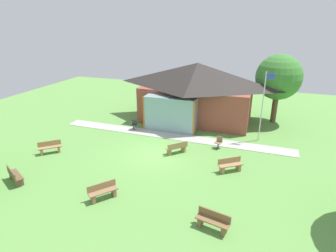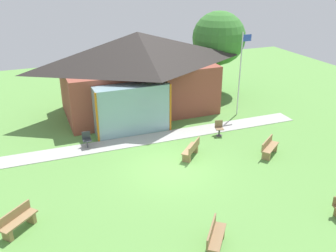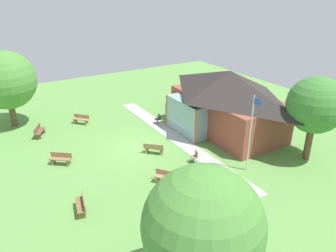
% 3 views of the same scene
% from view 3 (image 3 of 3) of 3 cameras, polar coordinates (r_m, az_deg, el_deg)
% --- Properties ---
extents(ground_plane, '(44.00, 44.00, 0.00)m').
position_cam_3_polar(ground_plane, '(24.93, -5.26, -3.90)').
color(ground_plane, '#609947').
extents(pavilion, '(10.37, 6.84, 5.14)m').
position_cam_3_polar(pavilion, '(27.21, 10.04, 4.39)').
color(pavilion, brown).
rests_on(pavilion, ground_plane).
extents(footpath, '(18.56, 1.52, 0.03)m').
position_cam_3_polar(footpath, '(26.42, 1.38, -2.10)').
color(footpath, '#ADADA8').
rests_on(footpath, ground_plane).
extents(flagpole, '(0.64, 0.08, 5.24)m').
position_cam_3_polar(flagpole, '(21.43, 14.21, -0.74)').
color(flagpole, silver).
rests_on(flagpole, ground_plane).
extents(bench_rear_near_path, '(1.37, 1.38, 0.84)m').
position_cam_3_polar(bench_rear_near_path, '(23.95, -2.46, -3.96)').
color(bench_rear_near_path, '#9E7A51').
rests_on(bench_rear_near_path, ground_plane).
extents(bench_mid_right, '(1.47, 1.24, 0.84)m').
position_cam_3_polar(bench_mid_right, '(20.58, -0.35, -8.95)').
color(bench_mid_right, '#9E7A51').
rests_on(bench_mid_right, ground_plane).
extents(bench_front_right, '(1.56, 0.75, 0.84)m').
position_cam_3_polar(bench_front_right, '(18.92, -14.79, -13.16)').
color(bench_front_right, brown).
rests_on(bench_front_right, ground_plane).
extents(bench_mid_left, '(1.41, 1.33, 0.84)m').
position_cam_3_polar(bench_mid_left, '(29.97, -14.86, 1.11)').
color(bench_mid_left, '#9E7A51').
rests_on(bench_mid_left, ground_plane).
extents(bench_front_left, '(1.53, 1.10, 0.84)m').
position_cam_3_polar(bench_front_left, '(28.58, -21.43, -0.91)').
color(bench_front_left, brown).
rests_on(bench_front_left, ground_plane).
extents(bench_front_center, '(1.28, 1.45, 0.84)m').
position_cam_3_polar(bench_front_center, '(23.75, -18.09, -5.48)').
color(bench_front_center, olive).
rests_on(bench_front_center, ground_plane).
extents(patio_chair_lawn_spare, '(0.54, 0.54, 0.86)m').
position_cam_3_polar(patio_chair_lawn_spare, '(22.89, 4.63, -5.37)').
color(patio_chair_lawn_spare, '#8C6B4C').
rests_on(patio_chair_lawn_spare, ground_plane).
extents(patio_chair_west, '(0.45, 0.45, 0.86)m').
position_cam_3_polar(patio_chair_west, '(28.98, -1.73, 1.17)').
color(patio_chair_west, '#33383D').
rests_on(patio_chair_west, ground_plane).
extents(tree_lawn_corner, '(4.87, 4.87, 6.53)m').
position_cam_3_polar(tree_lawn_corner, '(30.45, -26.29, 7.12)').
color(tree_lawn_corner, brown).
rests_on(tree_lawn_corner, ground_plane).
extents(tree_far_east, '(4.42, 4.42, 5.87)m').
position_cam_3_polar(tree_far_east, '(12.12, 6.07, -16.87)').
color(tree_far_east, brown).
rests_on(tree_far_east, ground_plane).
extents(tree_behind_pavilion_right, '(3.85, 3.85, 5.95)m').
position_cam_3_polar(tree_behind_pavilion_right, '(23.96, 24.23, 3.28)').
color(tree_behind_pavilion_right, brown).
rests_on(tree_behind_pavilion_right, ground_plane).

